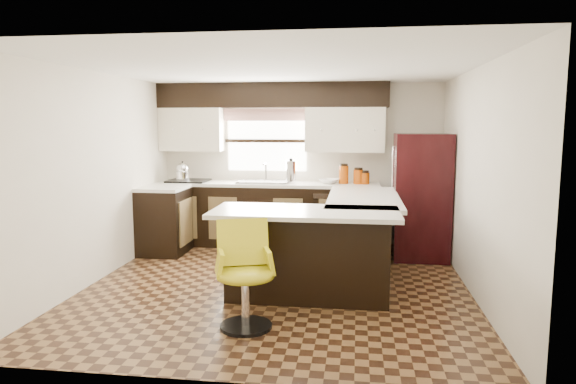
# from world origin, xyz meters

# --- Properties ---
(floor) EXTENTS (4.40, 4.40, 0.00)m
(floor) POSITION_xyz_m (0.00, 0.00, 0.00)
(floor) COLOR #49301A
(floor) RESTS_ON ground
(ceiling) EXTENTS (4.40, 4.40, 0.00)m
(ceiling) POSITION_xyz_m (0.00, 0.00, 2.40)
(ceiling) COLOR silver
(ceiling) RESTS_ON wall_back
(wall_back) EXTENTS (4.40, 0.00, 4.40)m
(wall_back) POSITION_xyz_m (0.00, 2.20, 1.20)
(wall_back) COLOR beige
(wall_back) RESTS_ON floor
(wall_front) EXTENTS (4.40, 0.00, 4.40)m
(wall_front) POSITION_xyz_m (0.00, -2.20, 1.20)
(wall_front) COLOR beige
(wall_front) RESTS_ON floor
(wall_left) EXTENTS (0.00, 4.40, 4.40)m
(wall_left) POSITION_xyz_m (-2.10, 0.00, 1.20)
(wall_left) COLOR beige
(wall_left) RESTS_ON floor
(wall_right) EXTENTS (0.00, 4.40, 4.40)m
(wall_right) POSITION_xyz_m (2.10, 0.00, 1.20)
(wall_right) COLOR beige
(wall_right) RESTS_ON floor
(base_cab_back) EXTENTS (3.30, 0.60, 0.90)m
(base_cab_back) POSITION_xyz_m (-0.45, 1.90, 0.45)
(base_cab_back) COLOR black
(base_cab_back) RESTS_ON floor
(base_cab_left) EXTENTS (0.60, 0.70, 0.90)m
(base_cab_left) POSITION_xyz_m (-1.80, 1.25, 0.45)
(base_cab_left) COLOR black
(base_cab_left) RESTS_ON floor
(counter_back) EXTENTS (3.30, 0.60, 0.04)m
(counter_back) POSITION_xyz_m (-0.45, 1.90, 0.92)
(counter_back) COLOR silver
(counter_back) RESTS_ON base_cab_back
(counter_left) EXTENTS (0.60, 0.70, 0.04)m
(counter_left) POSITION_xyz_m (-1.80, 1.25, 0.92)
(counter_left) COLOR silver
(counter_left) RESTS_ON base_cab_left
(soffit) EXTENTS (3.40, 0.35, 0.36)m
(soffit) POSITION_xyz_m (-0.40, 2.03, 2.22)
(soffit) COLOR black
(soffit) RESTS_ON wall_back
(upper_cab_left) EXTENTS (0.94, 0.35, 0.64)m
(upper_cab_left) POSITION_xyz_m (-1.62, 2.03, 1.72)
(upper_cab_left) COLOR beige
(upper_cab_left) RESTS_ON wall_back
(upper_cab_right) EXTENTS (1.14, 0.35, 0.64)m
(upper_cab_right) POSITION_xyz_m (0.68, 2.03, 1.72)
(upper_cab_right) COLOR beige
(upper_cab_right) RESTS_ON wall_back
(window_pane) EXTENTS (1.20, 0.02, 0.90)m
(window_pane) POSITION_xyz_m (-0.50, 2.18, 1.55)
(window_pane) COLOR white
(window_pane) RESTS_ON wall_back
(valance) EXTENTS (1.30, 0.06, 0.18)m
(valance) POSITION_xyz_m (-0.50, 2.14, 1.94)
(valance) COLOR #D19B93
(valance) RESTS_ON wall_back
(sink) EXTENTS (0.75, 0.45, 0.03)m
(sink) POSITION_xyz_m (-0.50, 1.88, 0.96)
(sink) COLOR #B2B2B7
(sink) RESTS_ON counter_back
(dishwasher) EXTENTS (0.58, 0.03, 0.78)m
(dishwasher) POSITION_xyz_m (0.55, 1.61, 0.43)
(dishwasher) COLOR black
(dishwasher) RESTS_ON floor
(cooktop) EXTENTS (0.58, 0.50, 0.02)m
(cooktop) POSITION_xyz_m (-1.65, 1.88, 0.96)
(cooktop) COLOR black
(cooktop) RESTS_ON counter_back
(peninsula_long) EXTENTS (0.60, 1.95, 0.90)m
(peninsula_long) POSITION_xyz_m (0.90, 0.62, 0.45)
(peninsula_long) COLOR black
(peninsula_long) RESTS_ON floor
(peninsula_return) EXTENTS (1.65, 0.60, 0.90)m
(peninsula_return) POSITION_xyz_m (0.38, -0.35, 0.45)
(peninsula_return) COLOR black
(peninsula_return) RESTS_ON floor
(counter_pen_long) EXTENTS (0.84, 1.95, 0.04)m
(counter_pen_long) POSITION_xyz_m (0.95, 0.62, 0.92)
(counter_pen_long) COLOR silver
(counter_pen_long) RESTS_ON peninsula_long
(counter_pen_return) EXTENTS (1.89, 0.84, 0.04)m
(counter_pen_return) POSITION_xyz_m (0.35, -0.44, 0.92)
(counter_pen_return) COLOR silver
(counter_pen_return) RESTS_ON peninsula_return
(refrigerator) EXTENTS (0.72, 0.69, 1.68)m
(refrigerator) POSITION_xyz_m (1.72, 1.45, 0.84)
(refrigerator) COLOR black
(refrigerator) RESTS_ON floor
(bar_chair) EXTENTS (0.65, 0.65, 0.95)m
(bar_chair) POSITION_xyz_m (-0.09, -1.22, 0.48)
(bar_chair) COLOR gold
(bar_chair) RESTS_ON floor
(kettle) EXTENTS (0.21, 0.21, 0.28)m
(kettle) POSITION_xyz_m (-1.74, 1.88, 1.11)
(kettle) COLOR silver
(kettle) RESTS_ON cooktop
(percolator) EXTENTS (0.15, 0.15, 0.33)m
(percolator) POSITION_xyz_m (-0.10, 1.90, 1.11)
(percolator) COLOR silver
(percolator) RESTS_ON counter_back
(mixing_bowl) EXTENTS (0.36, 0.36, 0.07)m
(mixing_bowl) POSITION_xyz_m (0.46, 1.90, 0.98)
(mixing_bowl) COLOR white
(mixing_bowl) RESTS_ON counter_back
(canister_large) EXTENTS (0.14, 0.14, 0.26)m
(canister_large) POSITION_xyz_m (0.67, 1.92, 1.07)
(canister_large) COLOR #9C3C05
(canister_large) RESTS_ON counter_back
(canister_med) EXTENTS (0.14, 0.14, 0.20)m
(canister_med) POSITION_xyz_m (0.88, 1.92, 1.05)
(canister_med) COLOR #9C3C05
(canister_med) RESTS_ON counter_back
(canister_small) EXTENTS (0.14, 0.14, 0.16)m
(canister_small) POSITION_xyz_m (0.97, 1.92, 1.03)
(canister_small) COLOR #9C3C05
(canister_small) RESTS_ON counter_back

